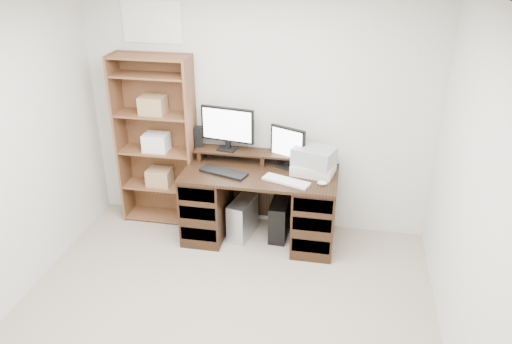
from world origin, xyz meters
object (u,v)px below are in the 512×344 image
(printer, at_px, (313,168))
(monitor_small, at_px, (288,146))
(tower_silver, at_px, (243,218))
(tower_black, at_px, (280,219))
(desk, at_px, (260,204))
(monitor_wide, at_px, (227,126))
(bookshelf, at_px, (157,140))

(printer, bearing_deg, monitor_small, 168.90)
(tower_silver, bearing_deg, tower_black, 21.11)
(desk, height_order, monitor_wide, monitor_wide)
(desk, xyz_separation_m, tower_black, (0.19, 0.07, -0.19))
(monitor_wide, xyz_separation_m, tower_silver, (0.19, -0.21, -0.91))
(desk, distance_m, tower_silver, 0.26)
(desk, distance_m, monitor_small, 0.66)
(desk, bearing_deg, monitor_small, 36.31)
(tower_black, bearing_deg, tower_silver, -169.50)
(monitor_wide, xyz_separation_m, monitor_small, (0.61, -0.05, -0.14))
(printer, xyz_separation_m, bookshelf, (-1.63, 0.14, 0.12))
(desk, height_order, tower_black, desk)
(desk, distance_m, bookshelf, 1.26)
(monitor_wide, bearing_deg, bookshelf, -170.24)
(tower_silver, distance_m, tower_black, 0.38)
(monitor_wide, relative_size, bookshelf, 0.31)
(desk, bearing_deg, monitor_wide, 148.92)
(monitor_wide, height_order, printer, monitor_wide)
(printer, xyz_separation_m, tower_black, (-0.31, -0.00, -0.60))
(printer, bearing_deg, bookshelf, -175.05)
(monitor_small, relative_size, bookshelf, 0.23)
(monitor_wide, height_order, monitor_small, monitor_wide)
(monitor_small, height_order, bookshelf, bookshelf)
(monitor_small, relative_size, tower_black, 1.01)
(desk, relative_size, monitor_small, 3.65)
(monitor_wide, height_order, tower_silver, monitor_wide)
(monitor_wide, height_order, bookshelf, bookshelf)
(monitor_small, height_order, printer, monitor_small)
(desk, xyz_separation_m, bookshelf, (-1.12, 0.21, 0.53))
(desk, relative_size, monitor_wide, 2.72)
(monitor_wide, distance_m, tower_silver, 0.95)
(monitor_wide, bearing_deg, printer, -0.82)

